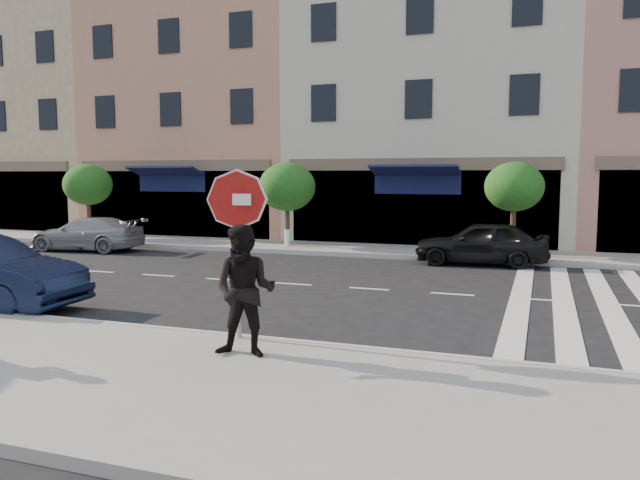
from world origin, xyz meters
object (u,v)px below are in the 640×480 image
at_px(walker, 245,291).
at_px(car_far_left, 87,234).
at_px(car_far_mid, 481,243).
at_px(stop_sign, 237,217).

bearing_deg(walker, car_far_left, 129.28).
bearing_deg(walker, car_far_mid, 70.42).
distance_m(walker, car_far_left, 15.71).
bearing_deg(car_far_mid, stop_sign, -17.73).
height_order(stop_sign, walker, stop_sign).
bearing_deg(stop_sign, walker, -62.58).
distance_m(walker, car_far_mid, 11.85).
xyz_separation_m(walker, car_far_mid, (2.23, 11.63, -0.42)).
xyz_separation_m(walker, car_far_left, (-11.68, 10.50, -0.49)).
xyz_separation_m(stop_sign, car_far_mid, (2.78, 10.77, -1.42)).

